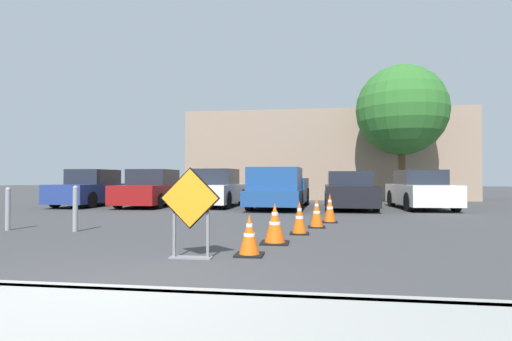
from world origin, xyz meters
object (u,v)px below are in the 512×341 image
Objects in this scene: parked_car_second at (153,189)px; parked_car_third at (216,189)px; parked_car_nearest at (93,189)px; bollard_second at (8,208)px; traffic_cone_fourth at (317,213)px; parked_car_fourth at (349,191)px; traffic_cone_third at (299,218)px; traffic_cone_fifth at (330,208)px; traffic_cone_nearest at (249,236)px; road_closed_sign at (190,208)px; parked_car_fifth at (421,191)px; pickup_truck at (279,190)px; bollard_nearest at (75,207)px; traffic_cone_second at (275,224)px.

parked_car_third is (2.76, 0.09, 0.01)m from parked_car_second.
parked_car_nearest is 8.44m from bollard_second.
parked_car_fourth is at bearing 77.94° from traffic_cone_fourth.
traffic_cone_third is 0.15× the size of parked_car_fourth.
traffic_cone_fifth is at bearing 19.74° from bollard_second.
traffic_cone_nearest is at bearing 130.60° from parked_car_nearest.
traffic_cone_fifth is 0.17× the size of parked_car_fourth.
road_closed_sign reaches higher than traffic_cone_fourth.
road_closed_sign is 2.13× the size of traffic_cone_nearest.
parked_car_fourth is at bearing 178.07° from parked_car_second.
traffic_cone_fourth is at bearing 54.63° from parked_car_fifth.
pickup_truck is 5.56m from parked_car_fifth.
traffic_cone_third is at bearing 118.35° from parked_car_third.
traffic_cone_third is 1.26m from traffic_cone_fourth.
traffic_cone_nearest is 0.14× the size of parked_car_fourth.
bollard_nearest is at bearing 37.00° from parked_car_fifth.
pickup_truck is 2.80m from parked_car_fourth.
traffic_cone_second is 12.69m from parked_car_nearest.
traffic_cone_fifth is 6.39m from bollard_nearest.
bollard_second is (-2.94, -8.17, -0.20)m from parked_car_third.
traffic_cone_fourth is (1.93, 4.08, -0.40)m from road_closed_sign.
parked_car_second is 8.29m from parked_car_fourth.
parked_car_second is 4.40× the size of bollard_nearest.
bollard_nearest is at bearing -164.39° from traffic_cone_fourth.
road_closed_sign is 12.18m from parked_car_fifth.
parked_car_second reaches higher than bollard_nearest.
bollard_second is (-5.19, 2.56, -0.24)m from road_closed_sign.
road_closed_sign is 1.84× the size of traffic_cone_second.
parked_car_fourth reaches higher than bollard_nearest.
road_closed_sign reaches higher than bollard_nearest.
bollard_second is at bearing 32.47° from parked_car_fifth.
parked_car_nearest is at bearing 118.01° from bollard_nearest.
traffic_cone_second is 9.78m from parked_car_third.
parked_car_fifth reaches higher than traffic_cone_fifth.
parked_car_nearest reaches higher than traffic_cone_fourth.
parked_car_nearest is at bearing 0.39° from parked_car_fourth.
traffic_cone_fifth is at bearing 51.87° from parked_car_fifth.
road_closed_sign is 0.30× the size of parked_car_nearest.
parked_car_fifth is (3.74, 5.33, 0.32)m from traffic_cone_fifth.
bollard_nearest is (-5.80, -2.69, 0.16)m from traffic_cone_fifth.
bollard_nearest is at bearing 65.49° from pickup_truck.
parked_car_fourth is 10.37m from bollard_nearest.
traffic_cone_nearest is at bearing 119.32° from parked_car_second.
bollard_nearest is (-3.50, 2.56, -0.21)m from road_closed_sign.
traffic_cone_fourth is 0.72× the size of bollard_nearest.
traffic_cone_third is 0.16× the size of parked_car_second.
parked_car_fourth is (1.73, 7.53, 0.34)m from traffic_cone_third.
parked_car_nearest is 9.10m from bollard_nearest.
traffic_cone_nearest is 13.38m from parked_car_nearest.
bollard_nearest reaches higher than traffic_cone_nearest.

